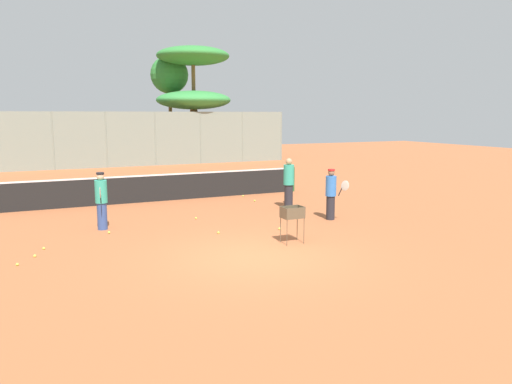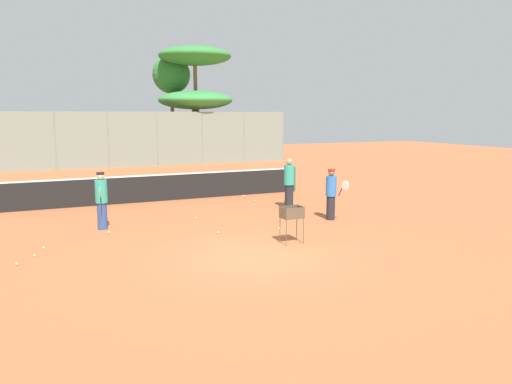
# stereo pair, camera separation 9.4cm
# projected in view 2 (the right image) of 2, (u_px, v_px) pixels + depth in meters

# --- Properties ---
(ground_plane) EXTENTS (80.00, 80.00, 0.00)m
(ground_plane) POSITION_uv_depth(u_px,v_px,m) (255.00, 257.00, 11.94)
(ground_plane) COLOR #B26038
(tennis_net) EXTENTS (11.90, 0.10, 1.07)m
(tennis_net) POSITION_uv_depth(u_px,v_px,m) (163.00, 187.00, 19.62)
(tennis_net) COLOR #26592D
(tennis_net) RESTS_ON ground_plane
(back_fence) EXTENTS (25.33, 0.08, 3.56)m
(back_fence) POSITION_uv_depth(u_px,v_px,m) (108.00, 140.00, 31.80)
(back_fence) COLOR gray
(back_fence) RESTS_ON ground_plane
(tree_0) EXTENTS (5.33, 5.33, 5.07)m
(tree_0) POSITION_uv_depth(u_px,v_px,m) (195.00, 101.00, 35.92)
(tree_0) COLOR brown
(tree_0) RESTS_ON ground_plane
(tree_1) EXTENTS (2.82, 2.82, 7.75)m
(tree_1) POSITION_uv_depth(u_px,v_px,m) (171.00, 76.00, 37.50)
(tree_1) COLOR brown
(tree_1) RESTS_ON ground_plane
(tree_5) EXTENTS (5.25, 5.25, 8.22)m
(tree_5) POSITION_uv_depth(u_px,v_px,m) (195.00, 57.00, 36.02)
(tree_5) COLOR brown
(tree_5) RESTS_ON ground_plane
(player_white_outfit) EXTENTS (0.70, 0.76, 1.83)m
(player_white_outfit) POSITION_uv_depth(u_px,v_px,m) (289.00, 183.00, 17.99)
(player_white_outfit) COLOR #26262D
(player_white_outfit) RESTS_ON ground_plane
(player_red_cap) EXTENTS (0.46, 0.84, 1.65)m
(player_red_cap) POSITION_uv_depth(u_px,v_px,m) (331.00, 194.00, 16.06)
(player_red_cap) COLOR #26262D
(player_red_cap) RESTS_ON ground_plane
(player_yellow_shirt) EXTENTS (0.35, 0.90, 1.70)m
(player_yellow_shirt) POSITION_uv_depth(u_px,v_px,m) (102.00, 200.00, 14.69)
(player_yellow_shirt) COLOR #334C8C
(player_yellow_shirt) RESTS_ON ground_plane
(ball_cart) EXTENTS (0.56, 0.41, 0.98)m
(ball_cart) POSITION_uv_depth(u_px,v_px,m) (292.00, 215.00, 13.13)
(ball_cart) COLOR brown
(ball_cart) RESTS_ON ground_plane
(tennis_ball_0) EXTENTS (0.07, 0.07, 0.07)m
(tennis_ball_0) POSITION_uv_depth(u_px,v_px,m) (244.00, 196.00, 20.69)
(tennis_ball_0) COLOR #D1E54C
(tennis_ball_0) RESTS_ON ground_plane
(tennis_ball_1) EXTENTS (0.07, 0.07, 0.07)m
(tennis_ball_1) POSITION_uv_depth(u_px,v_px,m) (279.00, 229.00, 14.75)
(tennis_ball_1) COLOR #D1E54C
(tennis_ball_1) RESTS_ON ground_plane
(tennis_ball_2) EXTENTS (0.07, 0.07, 0.07)m
(tennis_ball_2) POSITION_uv_depth(u_px,v_px,m) (109.00, 232.00, 14.31)
(tennis_ball_2) COLOR #D1E54C
(tennis_ball_2) RESTS_ON ground_plane
(tennis_ball_3) EXTENTS (0.07, 0.07, 0.07)m
(tennis_ball_3) POSITION_uv_depth(u_px,v_px,m) (218.00, 232.00, 14.28)
(tennis_ball_3) COLOR #D1E54C
(tennis_ball_3) RESTS_ON ground_plane
(tennis_ball_4) EXTENTS (0.07, 0.07, 0.07)m
(tennis_ball_4) POSITION_uv_depth(u_px,v_px,m) (44.00, 248.00, 12.62)
(tennis_ball_4) COLOR #D1E54C
(tennis_ball_4) RESTS_ON ground_plane
(tennis_ball_5) EXTENTS (0.07, 0.07, 0.07)m
(tennis_ball_5) POSITION_uv_depth(u_px,v_px,m) (17.00, 264.00, 11.27)
(tennis_ball_5) COLOR #D1E54C
(tennis_ball_5) RESTS_ON ground_plane
(tennis_ball_6) EXTENTS (0.07, 0.07, 0.07)m
(tennis_ball_6) POSITION_uv_depth(u_px,v_px,m) (34.00, 256.00, 11.95)
(tennis_ball_6) COLOR #D1E54C
(tennis_ball_6) RESTS_ON ground_plane
(tennis_ball_7) EXTENTS (0.07, 0.07, 0.07)m
(tennis_ball_7) POSITION_uv_depth(u_px,v_px,m) (196.00, 218.00, 16.27)
(tennis_ball_7) COLOR #D1E54C
(tennis_ball_7) RESTS_ON ground_plane
(tennis_ball_8) EXTENTS (0.07, 0.07, 0.07)m
(tennis_ball_8) POSITION_uv_depth(u_px,v_px,m) (255.00, 201.00, 19.54)
(tennis_ball_8) COLOR #D1E54C
(tennis_ball_8) RESTS_ON ground_plane
(parked_car) EXTENTS (4.20, 1.70, 1.60)m
(parked_car) POSITION_uv_depth(u_px,v_px,m) (67.00, 155.00, 34.01)
(parked_car) COLOR #B2B7BC
(parked_car) RESTS_ON ground_plane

